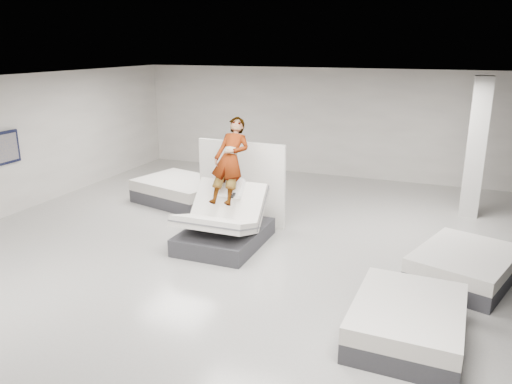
% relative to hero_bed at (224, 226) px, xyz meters
% --- Properties ---
extents(room, '(14.00, 14.04, 3.20)m').
position_rel_hero_bed_xyz_m(room, '(0.55, -0.73, 1.21)').
color(room, '#ADAAA3').
rests_on(room, ground).
extents(hero_bed, '(1.47, 1.94, 1.30)m').
position_rel_hero_bed_xyz_m(hero_bed, '(0.00, 0.00, 0.00)').
color(hero_bed, '#37363B').
rests_on(hero_bed, floor).
extents(person, '(0.66, 1.78, 1.29)m').
position_rel_hero_bed_xyz_m(person, '(-0.00, 0.34, 0.90)').
color(person, slate).
rests_on(person, hero_bed).
extents(remote, '(0.05, 0.14, 0.08)m').
position_rel_hero_bed_xyz_m(remote, '(0.22, -0.01, 0.67)').
color(remote, black).
rests_on(remote, person).
extents(divider_panel, '(2.04, 0.16, 1.85)m').
position_rel_hero_bed_xyz_m(divider_panel, '(-0.18, 1.32, 0.53)').
color(divider_panel, white).
rests_on(divider_panel, floor).
extents(flat_bed_right_far, '(1.93, 2.23, 0.52)m').
position_rel_hero_bed_xyz_m(flat_bed_right_far, '(4.44, 0.11, -0.14)').
color(flat_bed_right_far, '#37363B').
rests_on(flat_bed_right_far, floor).
extents(flat_bed_right_near, '(1.48, 1.94, 0.52)m').
position_rel_hero_bed_xyz_m(flat_bed_right_near, '(3.72, -2.07, -0.13)').
color(flat_bed_right_near, '#37363B').
rests_on(flat_bed_right_near, floor).
extents(flat_bed_left_far, '(2.43, 2.06, 0.58)m').
position_rel_hero_bed_xyz_m(flat_bed_left_far, '(-2.23, 2.20, -0.10)').
color(flat_bed_left_far, '#37363B').
rests_on(flat_bed_left_far, floor).
extents(column, '(0.40, 0.40, 3.20)m').
position_rel_hero_bed_xyz_m(column, '(4.55, 3.77, 1.21)').
color(column, silver).
rests_on(column, floor).
extents(wall_poster, '(0.06, 0.95, 0.75)m').
position_rel_hero_bed_xyz_m(wall_poster, '(-5.39, -0.23, 1.21)').
color(wall_poster, black).
rests_on(wall_poster, wall_left).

